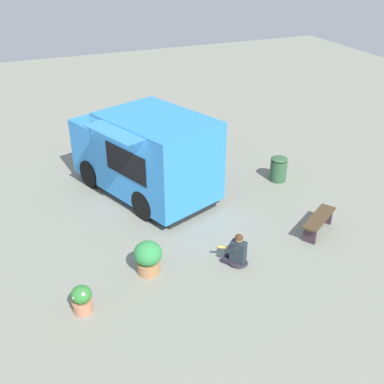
{
  "coord_description": "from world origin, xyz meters",
  "views": [
    {
      "loc": [
        -3.21,
        -11.81,
        7.12
      ],
      "look_at": [
        0.88,
        -1.97,
        1.26
      ],
      "focal_mm": 44.51,
      "sensor_mm": 36.0,
      "label": 1
    }
  ],
  "objects": [
    {
      "name": "planter_flowering_far",
      "position": [
        -2.41,
        -3.83,
        0.32
      ],
      "size": [
        0.45,
        0.45,
        0.63
      ],
      "color": "#BA7655",
      "rests_on": "ground_plane"
    },
    {
      "name": "ground_plane",
      "position": [
        0.0,
        0.0,
        0.0
      ],
      "size": [
        40.0,
        40.0,
        0.0
      ],
      "primitive_type": "plane",
      "color": "gray"
    },
    {
      "name": "planter_flowering_near",
      "position": [
        -0.71,
        -3.1,
        0.44
      ],
      "size": [
        0.67,
        0.67,
        0.83
      ],
      "color": "#AE774D",
      "rests_on": "ground_plane"
    },
    {
      "name": "person_customer",
      "position": [
        1.37,
        -3.61,
        0.33
      ],
      "size": [
        0.72,
        0.74,
        0.86
      ],
      "color": "#26212E",
      "rests_on": "ground_plane"
    },
    {
      "name": "trash_bin",
      "position": [
        4.64,
        -0.17,
        0.41
      ],
      "size": [
        0.55,
        0.55,
        0.81
      ],
      "color": "#2F5A37",
      "rests_on": "ground_plane"
    },
    {
      "name": "food_truck",
      "position": [
        0.48,
        0.67,
        1.23
      ],
      "size": [
        3.74,
        5.11,
        2.58
      ],
      "color": "#2E87DF",
      "rests_on": "ground_plane"
    },
    {
      "name": "plaza_bench",
      "position": [
        4.02,
        -3.21,
        0.36
      ],
      "size": [
        1.42,
        1.12,
        0.48
      ],
      "color": "#473521",
      "rests_on": "ground_plane"
    }
  ]
}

